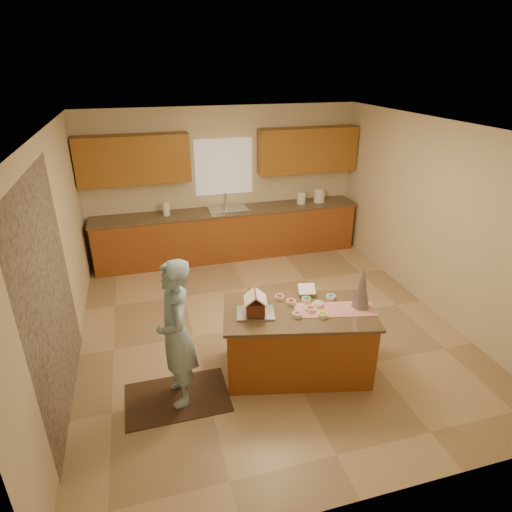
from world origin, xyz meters
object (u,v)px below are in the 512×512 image
object	(u,v)px
tinsel_tree	(362,288)
boy	(176,334)
island_base	(298,342)
gingerbread_house	(255,305)

from	to	relation	value
tinsel_tree	boy	size ratio (longest dim) A/B	0.30
island_base	tinsel_tree	world-z (taller)	tinsel_tree
gingerbread_house	tinsel_tree	bearing A→B (deg)	-8.44
island_base	boy	distance (m)	1.46
island_base	tinsel_tree	distance (m)	0.98
island_base	boy	world-z (taller)	boy
boy	island_base	bearing A→B (deg)	92.08
island_base	tinsel_tree	size ratio (longest dim) A/B	3.27
island_base	boy	size ratio (longest dim) A/B	0.99
boy	gingerbread_house	xyz separation A→B (m)	(0.89, 0.16, 0.11)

